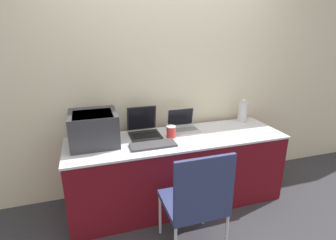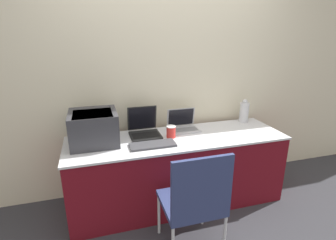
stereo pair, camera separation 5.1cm
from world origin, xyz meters
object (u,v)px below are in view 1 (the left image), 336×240
at_px(laptop_left, 144,129).
at_px(chair, 197,198).
at_px(printer, 94,127).
at_px(metal_pitcher, 243,111).
at_px(laptop_right, 183,125).
at_px(coffee_cup, 171,132).
at_px(external_keyboard, 153,145).

relative_size(laptop_left, chair, 0.33).
bearing_deg(chair, printer, 131.03).
height_order(metal_pitcher, chair, metal_pitcher).
xyz_separation_m(printer, laptop_right, (0.92, 0.11, -0.12)).
xyz_separation_m(laptop_left, chair, (0.21, -0.89, -0.27)).
distance_m(laptop_right, coffee_cup, 0.26).
bearing_deg(external_keyboard, laptop_left, 93.12).
relative_size(laptop_left, metal_pitcher, 1.14).
bearing_deg(printer, laptop_left, 10.06).
height_order(laptop_right, chair, laptop_right).
xyz_separation_m(laptop_right, coffee_cup, (-0.19, -0.17, 0.01)).
bearing_deg(external_keyboard, printer, 156.78).
xyz_separation_m(printer, coffee_cup, (0.73, -0.07, -0.10)).
bearing_deg(printer, laptop_right, 6.65).
height_order(laptop_right, external_keyboard, laptop_right).
bearing_deg(coffee_cup, external_keyboard, -145.83).
xyz_separation_m(laptop_right, external_keyboard, (-0.41, -0.32, -0.04)).
bearing_deg(laptop_right, metal_pitcher, 3.39).
relative_size(laptop_left, external_keyboard, 0.73).
distance_m(laptop_left, chair, 0.95).
xyz_separation_m(printer, external_keyboard, (0.51, -0.22, -0.15)).
bearing_deg(metal_pitcher, external_keyboard, -162.52).
distance_m(printer, chair, 1.13).
bearing_deg(external_keyboard, laptop_right, 38.29).
bearing_deg(chair, coffee_cup, 87.41).
bearing_deg(coffee_cup, chair, -92.59).
height_order(external_keyboard, coffee_cup, coffee_cup).
height_order(printer, metal_pitcher, printer).
relative_size(printer, metal_pitcher, 1.59).
bearing_deg(laptop_right, coffee_cup, -137.39).
bearing_deg(coffee_cup, metal_pitcher, 12.94).
distance_m(printer, laptop_left, 0.51).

